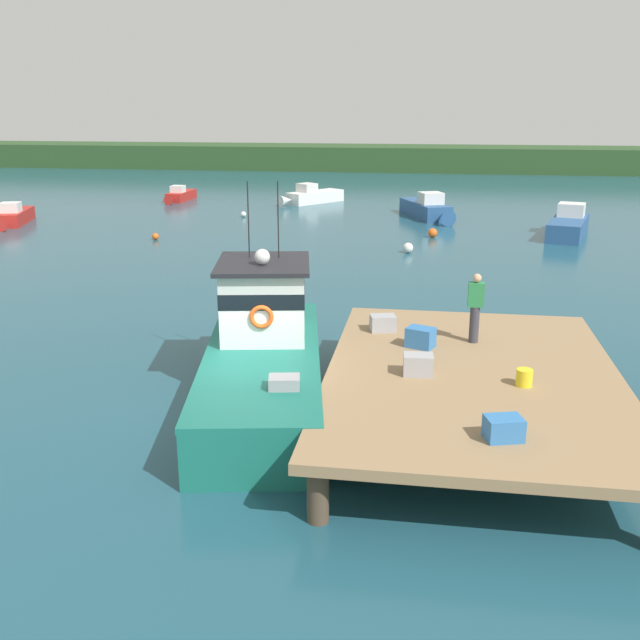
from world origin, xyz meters
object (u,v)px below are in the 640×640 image
(moored_boat_outer_mooring, at_px, (13,216))
(mooring_buoy_spare_mooring, at_px, (433,233))
(moored_boat_near_channel, at_px, (180,195))
(mooring_buoy_channel_marker, at_px, (155,236))
(crate_single_far, at_px, (383,323))
(moored_boat_mid_harbor, at_px, (311,196))
(mooring_buoy_outer, at_px, (408,248))
(mooring_buoy_inshore, at_px, (243,214))
(moored_boat_far_left, at_px, (569,225))
(moored_boat_off_the_point, at_px, (428,209))
(crate_stack_mid_dock, at_px, (418,365))
(deckhand_by_the_boat, at_px, (475,306))
(main_fishing_boat, at_px, (264,352))
(bait_bucket, at_px, (524,378))
(crate_single_by_cleat, at_px, (504,428))
(crate_stack_near_edge, at_px, (420,337))

(moored_boat_outer_mooring, distance_m, mooring_buoy_spare_mooring, 23.45)
(moored_boat_near_channel, relative_size, mooring_buoy_channel_marker, 12.80)
(crate_single_far, distance_m, moored_boat_mid_harbor, 32.90)
(mooring_buoy_outer, distance_m, mooring_buoy_spare_mooring, 4.34)
(moored_boat_outer_mooring, distance_m, mooring_buoy_inshore, 13.01)
(moored_boat_far_left, bearing_deg, moored_boat_off_the_point, 146.36)
(crate_stack_mid_dock, xyz_separation_m, mooring_buoy_outer, (-0.87, 18.63, -1.18))
(deckhand_by_the_boat, height_order, mooring_buoy_channel_marker, deckhand_by_the_boat)
(mooring_buoy_inshore, bearing_deg, moored_boat_near_channel, 133.44)
(main_fishing_boat, bearing_deg, mooring_buoy_inshore, 105.69)
(main_fishing_boat, height_order, bait_bucket, main_fishing_boat)
(crate_single_by_cleat, relative_size, moored_boat_far_left, 0.09)
(crate_single_by_cleat, relative_size, moored_boat_near_channel, 0.14)
(moored_boat_outer_mooring, relative_size, mooring_buoy_spare_mooring, 10.73)
(main_fishing_boat, distance_m, crate_single_far, 3.04)
(deckhand_by_the_boat, bearing_deg, bait_bucket, -71.91)
(crate_single_by_cleat, bearing_deg, crate_stack_mid_dock, 117.75)
(mooring_buoy_channel_marker, height_order, mooring_buoy_spare_mooring, mooring_buoy_spare_mooring)
(mooring_buoy_outer, bearing_deg, crate_single_far, -90.21)
(crate_stack_near_edge, xyz_separation_m, deckhand_by_the_boat, (1.21, 0.56, 0.63))
(crate_single_far, height_order, moored_boat_off_the_point, crate_single_far)
(main_fishing_boat, xyz_separation_m, mooring_buoy_outer, (2.71, 17.21, -0.77))
(main_fishing_boat, relative_size, crate_stack_mid_dock, 16.61)
(deckhand_by_the_boat, bearing_deg, moored_boat_far_left, 75.02)
(crate_single_by_cleat, distance_m, crate_stack_near_edge, 4.77)
(crate_single_far, bearing_deg, moored_boat_mid_harbor, 102.60)
(crate_stack_near_edge, distance_m, mooring_buoy_outer, 16.94)
(moored_boat_far_left, relative_size, mooring_buoy_spare_mooring, 13.58)
(moored_boat_outer_mooring, bearing_deg, crate_stack_near_edge, -43.07)
(deckhand_by_the_boat, xyz_separation_m, moored_boat_off_the_point, (-1.33, 27.09, -1.52))
(moored_boat_near_channel, xyz_separation_m, moored_boat_mid_harbor, (9.32, 0.15, 0.10))
(crate_single_by_cleat, distance_m, crate_stack_mid_dock, 3.15)
(moored_boat_far_left, distance_m, moored_boat_outer_mooring, 30.41)
(main_fishing_boat, distance_m, crate_stack_mid_dock, 3.87)
(deckhand_by_the_boat, bearing_deg, moored_boat_off_the_point, 92.81)
(moored_boat_off_the_point, bearing_deg, mooring_buoy_outer, -94.00)
(moored_boat_near_channel, distance_m, moored_boat_far_left, 26.65)
(crate_stack_mid_dock, height_order, mooring_buoy_outer, crate_stack_mid_dock)
(crate_single_by_cleat, distance_m, moored_boat_mid_harbor, 38.94)
(crate_single_by_cleat, height_order, mooring_buoy_spare_mooring, crate_single_by_cleat)
(moored_boat_near_channel, xyz_separation_m, mooring_buoy_spare_mooring, (17.65, -11.98, -0.14))
(bait_bucket, distance_m, moored_boat_mid_harbor, 36.71)
(bait_bucket, relative_size, moored_boat_mid_harbor, 0.07)
(crate_stack_mid_dock, relative_size, mooring_buoy_outer, 1.29)
(moored_boat_near_channel, xyz_separation_m, mooring_buoy_outer, (16.56, -16.18, -0.14))
(moored_boat_far_left, relative_size, mooring_buoy_outer, 13.75)
(crate_stack_mid_dock, height_order, deckhand_by_the_boat, deckhand_by_the_boat)
(main_fishing_boat, height_order, moored_boat_off_the_point, main_fishing_boat)
(crate_single_by_cleat, bearing_deg, main_fishing_boat, 140.18)
(moored_boat_mid_harbor, bearing_deg, bait_bucket, -73.91)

